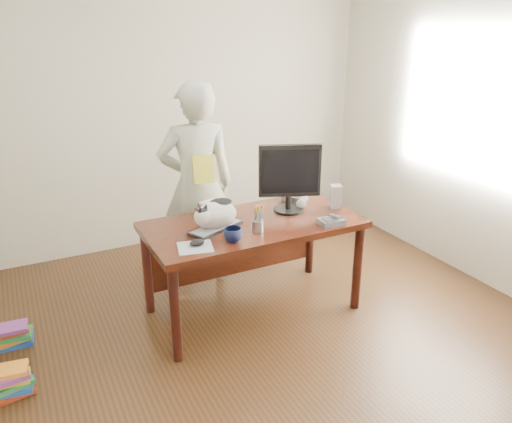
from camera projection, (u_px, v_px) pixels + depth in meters
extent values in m
plane|color=black|center=(291.00, 350.00, 3.48)|extent=(4.50, 4.50, 0.00)
plane|color=silver|center=(178.00, 109.00, 4.88)|extent=(4.00, 0.00, 4.00)
cube|color=black|center=(253.00, 225.00, 3.73)|extent=(1.60, 0.80, 0.05)
cylinder|color=black|center=(175.00, 315.00, 3.26)|extent=(0.07, 0.07, 0.70)
cylinder|color=black|center=(357.00, 268.00, 3.89)|extent=(0.07, 0.07, 0.70)
cylinder|color=black|center=(147.00, 272.00, 3.83)|extent=(0.07, 0.07, 0.70)
cylinder|color=black|center=(310.00, 237.00, 4.46)|extent=(0.07, 0.07, 0.70)
cube|color=black|center=(234.00, 246.00, 4.14)|extent=(1.45, 0.03, 0.50)
cube|color=black|center=(216.00, 228.00, 3.58)|extent=(0.45, 0.31, 0.02)
cube|color=#A5A4A9|center=(216.00, 226.00, 3.58)|extent=(0.41, 0.28, 0.00)
ellipsoid|color=silver|center=(216.00, 215.00, 3.54)|extent=(0.37, 0.31, 0.20)
ellipsoid|color=silver|center=(202.00, 216.00, 3.41)|extent=(0.15, 0.15, 0.11)
ellipsoid|color=black|center=(202.00, 211.00, 3.40)|extent=(0.10, 0.10, 0.04)
cone|color=black|center=(200.00, 209.00, 3.37)|extent=(0.07, 0.07, 0.07)
cone|color=black|center=(206.00, 207.00, 3.40)|extent=(0.07, 0.06, 0.07)
ellipsoid|color=black|center=(221.00, 202.00, 3.56)|extent=(0.21, 0.19, 0.04)
cylinder|color=silver|center=(225.00, 216.00, 3.71)|extent=(0.13, 0.10, 0.04)
cylinder|color=black|center=(288.00, 210.00, 3.93)|extent=(0.30, 0.30, 0.02)
cylinder|color=black|center=(288.00, 202.00, 3.91)|extent=(0.06, 0.06, 0.11)
cube|color=black|center=(290.00, 171.00, 3.80)|extent=(0.46, 0.23, 0.40)
cube|color=black|center=(290.00, 172.00, 3.77)|extent=(0.40, 0.17, 0.34)
cylinder|color=gray|center=(258.00, 226.00, 3.52)|extent=(0.09, 0.09, 0.09)
cylinder|color=black|center=(255.00, 216.00, 3.50)|extent=(0.02, 0.03, 0.13)
cylinder|color=#0C4AB3|center=(260.00, 216.00, 3.50)|extent=(0.02, 0.03, 0.13)
cylinder|color=maroon|center=(256.00, 216.00, 3.51)|extent=(0.01, 0.04, 0.13)
cylinder|color=#1A8327|center=(258.00, 217.00, 3.48)|extent=(0.02, 0.02, 0.13)
cylinder|color=#B4B4B9|center=(259.00, 215.00, 3.49)|extent=(0.02, 0.02, 0.10)
cylinder|color=#B4B4B9|center=(260.00, 215.00, 3.50)|extent=(0.01, 0.02, 0.10)
torus|color=orange|center=(258.00, 208.00, 3.47)|extent=(0.04, 0.02, 0.04)
torus|color=orange|center=(261.00, 208.00, 3.48)|extent=(0.04, 0.02, 0.04)
cube|color=silver|center=(195.00, 247.00, 3.29)|extent=(0.27, 0.25, 0.01)
ellipsoid|color=black|center=(197.00, 243.00, 3.31)|extent=(0.12, 0.09, 0.04)
imported|color=black|center=(233.00, 235.00, 3.36)|extent=(0.18, 0.18, 0.10)
cube|color=#5E5E63|center=(331.00, 222.00, 3.66)|extent=(0.18, 0.14, 0.04)
cube|color=#39393B|center=(328.00, 220.00, 3.63)|extent=(0.08, 0.09, 0.01)
cube|color=#B4B4B9|center=(335.00, 216.00, 3.67)|extent=(0.06, 0.15, 0.05)
cube|color=#97979A|center=(336.00, 197.00, 3.97)|extent=(0.11, 0.12, 0.19)
sphere|color=silver|center=(301.00, 204.00, 3.97)|extent=(0.08, 0.08, 0.08)
cube|color=#471813|center=(212.00, 209.00, 3.92)|extent=(0.26, 0.22, 0.04)
cube|color=#562F1D|center=(213.00, 205.00, 3.91)|extent=(0.22, 0.18, 0.03)
cube|color=white|center=(211.00, 203.00, 3.89)|extent=(0.17, 0.15, 0.02)
cube|color=#5E5E63|center=(295.00, 198.00, 4.15)|extent=(0.20, 0.22, 0.05)
cube|color=#39393B|center=(298.00, 195.00, 4.13)|extent=(0.12, 0.12, 0.01)
imported|color=silver|center=(197.00, 185.00, 4.16)|extent=(0.70, 0.53, 1.73)
cube|color=yellow|center=(203.00, 169.00, 3.96)|extent=(0.18, 0.13, 0.23)
cube|color=#A43117|center=(14.00, 391.00, 3.07)|extent=(0.25, 0.19, 0.03)
cube|color=#1B42A3|center=(15.00, 387.00, 3.06)|extent=(0.23, 0.18, 0.03)
cube|color=#26813C|center=(11.00, 383.00, 3.06)|extent=(0.27, 0.22, 0.03)
cube|color=gold|center=(12.00, 379.00, 3.04)|extent=(0.21, 0.16, 0.03)
cube|color=#763687|center=(9.00, 376.00, 3.02)|extent=(0.23, 0.17, 0.03)
cube|color=orange|center=(11.00, 370.00, 3.03)|extent=(0.21, 0.17, 0.03)
cube|color=#1B42A3|center=(15.00, 342.00, 3.55)|extent=(0.25, 0.19, 0.03)
cube|color=orange|center=(13.00, 338.00, 3.54)|extent=(0.22, 0.19, 0.03)
cube|color=#26813C|center=(15.00, 334.00, 3.52)|extent=(0.24, 0.19, 0.03)
cube|color=#A43117|center=(13.00, 330.00, 3.52)|extent=(0.21, 0.16, 0.03)
cube|color=#763687|center=(11.00, 328.00, 3.49)|extent=(0.22, 0.17, 0.03)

